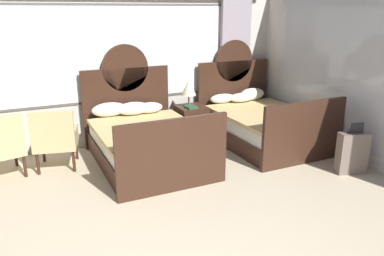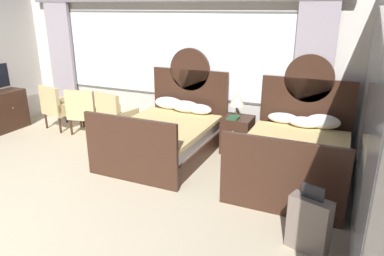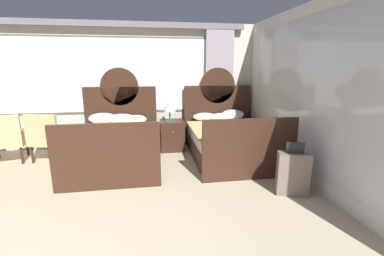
# 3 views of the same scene
# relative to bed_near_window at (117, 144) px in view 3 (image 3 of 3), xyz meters

# --- Properties ---
(wall_back_window) EXTENTS (6.96, 0.22, 2.70)m
(wall_back_window) POSITION_rel_bed_near_window_xyz_m (-0.47, 1.12, 1.07)
(wall_back_window) COLOR beige
(wall_back_window) RESTS_ON ground_plane
(wall_right_mirror) EXTENTS (0.08, 4.90, 2.70)m
(wall_right_mirror) POSITION_rel_bed_near_window_xyz_m (3.04, -1.31, 0.99)
(wall_right_mirror) COLOR beige
(wall_right_mirror) RESTS_ON ground_plane
(bed_near_window) EXTENTS (1.53, 2.16, 1.75)m
(bed_near_window) POSITION_rel_bed_near_window_xyz_m (0.00, 0.00, 0.00)
(bed_near_window) COLOR #382116
(bed_near_window) RESTS_ON ground_plane
(bed_near_mirror) EXTENTS (1.53, 2.16, 1.75)m
(bed_near_mirror) POSITION_rel_bed_near_window_xyz_m (2.17, -0.01, -0.00)
(bed_near_mirror) COLOR #382116
(bed_near_mirror) RESTS_ON ground_plane
(nightstand_between_beds) EXTENTS (0.50, 0.53, 0.64)m
(nightstand_between_beds) POSITION_rel_bed_near_window_xyz_m (1.08, 0.63, -0.04)
(nightstand_between_beds) COLOR #382116
(nightstand_between_beds) RESTS_ON ground_plane
(table_lamp_on_nightstand) EXTENTS (0.27, 0.27, 0.48)m
(table_lamp_on_nightstand) POSITION_rel_bed_near_window_xyz_m (1.04, 0.65, 0.62)
(table_lamp_on_nightstand) COLOR brown
(table_lamp_on_nightstand) RESTS_ON nightstand_between_beds
(book_on_nightstand) EXTENTS (0.18, 0.26, 0.03)m
(book_on_nightstand) POSITION_rel_bed_near_window_xyz_m (1.03, 0.53, 0.29)
(book_on_nightstand) COLOR #285133
(book_on_nightstand) RESTS_ON nightstand_between_beds
(armchair_by_window_left) EXTENTS (0.72, 0.72, 0.93)m
(armchair_by_window_left) POSITION_rel_bed_near_window_xyz_m (-1.29, 0.31, 0.13)
(armchair_by_window_left) COLOR tan
(armchair_by_window_left) RESTS_ON ground_plane
(armchair_by_window_centre) EXTENTS (0.72, 0.72, 0.93)m
(armchair_by_window_centre) POSITION_rel_bed_near_window_xyz_m (-2.03, 0.31, 0.13)
(armchair_by_window_centre) COLOR tan
(armchair_by_window_centre) RESTS_ON ground_plane
(suitcase_on_floor) EXTENTS (0.46, 0.31, 0.77)m
(suitcase_on_floor) POSITION_rel_bed_near_window_xyz_m (2.58, -1.68, -0.05)
(suitcase_on_floor) COLOR #75665B
(suitcase_on_floor) RESTS_ON ground_plane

